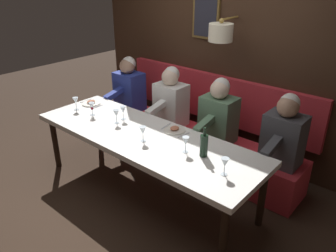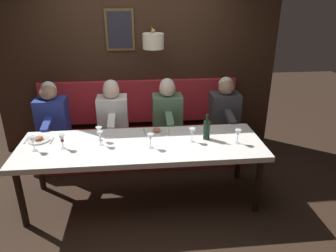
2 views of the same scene
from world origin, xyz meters
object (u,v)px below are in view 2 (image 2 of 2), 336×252
(dining_table, at_px, (142,148))
(diner_near, at_px, (167,109))
(diner_far, at_px, (52,113))
(wine_glass_4, at_px, (99,131))
(wine_glass_2, at_px, (100,135))
(wine_glass_6, at_px, (150,138))
(wine_glass_3, at_px, (238,134))
(wine_bottle, at_px, (207,130))
(wine_glass_1, at_px, (62,139))
(wine_glass_5, at_px, (192,132))
(wine_glass_0, at_px, (33,141))
(diner_middle, at_px, (113,111))
(diner_nearest, at_px, (225,107))

(dining_table, relative_size, diner_near, 3.43)
(diner_far, height_order, wine_glass_4, diner_far)
(wine_glass_2, xyz_separation_m, wine_glass_6, (-0.12, -0.54, 0.00))
(wine_glass_3, relative_size, wine_bottle, 0.55)
(wine_glass_1, distance_m, wine_glass_4, 0.41)
(wine_glass_1, xyz_separation_m, wine_glass_3, (-0.07, -1.91, 0.00))
(wine_glass_3, height_order, wine_bottle, wine_bottle)
(diner_near, distance_m, wine_bottle, 0.91)
(wine_glass_3, relative_size, wine_glass_5, 1.00)
(wine_glass_4, xyz_separation_m, wine_glass_6, (-0.24, -0.57, 0.00))
(diner_near, bearing_deg, diner_far, 90.00)
(diner_far, bearing_deg, diner_near, -90.00)
(dining_table, xyz_separation_m, wine_glass_0, (-0.05, 1.14, 0.18))
(dining_table, bearing_deg, wine_bottle, -85.86)
(dining_table, xyz_separation_m, wine_glass_1, (-0.03, 0.85, 0.18))
(wine_glass_6, bearing_deg, diner_near, -15.77)
(wine_glass_1, relative_size, wine_glass_2, 1.00)
(diner_middle, bearing_deg, wine_glass_0, 140.39)
(diner_middle, bearing_deg, wine_glass_1, 152.21)
(diner_near, height_order, wine_glass_5, diner_near)
(wine_glass_6, bearing_deg, wine_glass_5, -76.83)
(wine_glass_3, bearing_deg, diner_nearest, -6.77)
(diner_nearest, relative_size, diner_middle, 1.00)
(wine_bottle, bearing_deg, wine_glass_5, 105.84)
(wine_glass_2, height_order, wine_glass_6, same)
(wine_glass_6, bearing_deg, wine_glass_0, 87.45)
(wine_glass_0, xyz_separation_m, wine_glass_5, (0.06, -1.71, 0.00))
(diner_near, xyz_separation_m, diner_far, (0.00, 1.54, 0.00))
(wine_glass_1, relative_size, wine_bottle, 0.55)
(wine_glass_5, bearing_deg, diner_far, 63.17)
(wine_glass_3, bearing_deg, wine_glass_2, 86.03)
(dining_table, bearing_deg, wine_glass_2, 88.29)
(dining_table, bearing_deg, wine_glass_3, -94.91)
(dining_table, height_order, wine_glass_3, wine_glass_3)
(wine_glass_5, bearing_deg, wine_glass_1, 91.22)
(wine_glass_0, distance_m, wine_glass_3, 2.21)
(diner_nearest, xyz_separation_m, diner_near, (0.00, 0.80, 0.00))
(diner_far, bearing_deg, diner_middle, -90.00)
(diner_far, bearing_deg, diner_nearest, -90.00)
(wine_glass_6, bearing_deg, wine_glass_4, 66.85)
(diner_near, xyz_separation_m, wine_glass_6, (-0.99, 0.28, 0.04))
(wine_glass_1, bearing_deg, diner_far, 19.44)
(diner_far, bearing_deg, wine_glass_4, -136.97)
(wine_glass_1, relative_size, wine_glass_3, 1.00)
(wine_bottle, bearing_deg, wine_glass_0, 93.20)
(diner_near, distance_m, wine_glass_4, 1.13)
(diner_middle, height_order, wine_glass_5, diner_middle)
(wine_glass_0, bearing_deg, diner_nearest, -68.09)
(dining_table, height_order, wine_bottle, wine_bottle)
(diner_middle, height_order, wine_glass_1, diner_middle)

